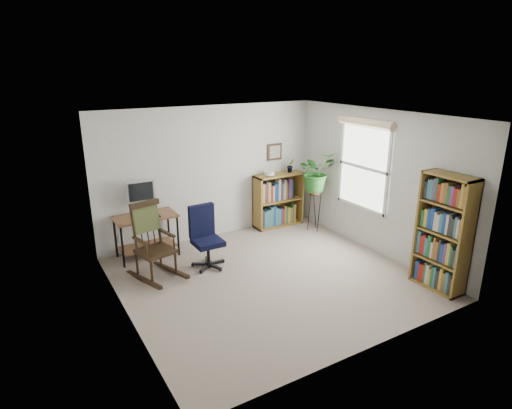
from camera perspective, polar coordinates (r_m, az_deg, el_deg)
floor at (r=6.53m, az=1.81°, el=-9.74°), size 4.20×4.00×0.00m
ceiling at (r=5.82m, az=2.05°, el=11.68°), size 4.20×4.00×0.00m
wall_back at (r=7.77m, az=-6.04°, el=4.19°), size 4.20×0.00×2.40m
wall_front at (r=4.62m, az=15.44°, el=-6.13°), size 4.20×0.00×2.40m
wall_left at (r=5.30m, az=-17.62°, el=-3.17°), size 0.00×4.00×2.40m
wall_right at (r=7.37m, az=15.85°, el=2.85°), size 0.00×4.00×2.40m
window at (r=7.50m, az=14.12°, el=4.82°), size 0.12×1.20×1.50m
desk at (r=7.32m, az=-14.35°, el=-4.10°), size 0.99×0.55×0.71m
monitor at (r=7.24m, az=-15.06°, el=0.95°), size 0.46×0.16×0.56m
keyboard at (r=7.08m, az=-14.30°, el=-1.65°), size 0.40×0.15×0.02m
office_chair at (r=6.70m, az=-6.45°, el=-4.39°), size 0.57×0.57×1.00m
rocking_chair at (r=6.47m, az=-13.34°, el=-4.77°), size 0.82×1.12×1.17m
low_bookshelf at (r=8.43m, az=3.00°, el=0.61°), size 1.00×0.33×1.05m
tall_bookshelf at (r=6.47m, az=23.70°, el=-3.50°), size 0.31×0.73×1.67m
plant_stand at (r=8.27m, az=7.79°, el=-0.61°), size 0.30×0.30×0.85m
spider_plant at (r=7.99m, az=8.13°, el=6.87°), size 1.69×1.88×1.47m
potted_plant_small at (r=8.44m, az=4.62°, el=4.68°), size 0.13×0.24×0.11m
framed_picture at (r=8.32m, az=2.53°, el=7.02°), size 0.32×0.04×0.32m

